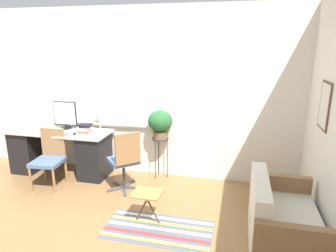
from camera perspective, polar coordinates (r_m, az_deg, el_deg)
name	(u,v)px	position (r m, az deg, el deg)	size (l,w,h in m)	color
ground_plane	(115,187)	(4.77, -10.03, -11.45)	(14.00, 14.00, 0.00)	olive
wall_back_with_window	(127,93)	(4.96, -7.77, 6.21)	(9.00, 0.12, 2.70)	white
wall_right_with_picture	(323,111)	(4.08, 27.37, 2.54)	(0.08, 9.00, 2.70)	white
desk	(61,151)	(5.36, -19.78, -4.46)	(1.72, 0.61, 0.75)	beige
laptop	(31,124)	(5.62, -24.60, 0.28)	(0.34, 0.25, 0.24)	#B7B7BC
monitor	(65,115)	(5.28, -19.01, 2.00)	(0.41, 0.17, 0.46)	black
keyboard	(57,133)	(5.09, -20.32, -1.27)	(0.40, 0.15, 0.02)	slate
mouse	(74,134)	(4.94, -17.40, -1.38)	(0.04, 0.07, 0.04)	black
desk_lamp	(99,111)	(4.97, -12.97, 2.87)	(0.14, 0.14, 0.47)	white
book_stack	(85,129)	(4.88, -15.52, -0.63)	(0.21, 0.16, 0.17)	white
desk_chair_wooden	(49,157)	(4.95, -21.65, -5.52)	(0.46, 0.47, 0.88)	olive
office_chair_swivel	(125,160)	(4.46, -8.21, -6.35)	(0.57, 0.57, 0.94)	#47474C
couch_loveseat	(280,224)	(3.58, 20.62, -17.07)	(0.70, 1.16, 0.77)	silver
plant_stand	(160,143)	(4.83, -1.47, -3.19)	(0.27, 0.27, 0.67)	#333338
potted_plant	(160,122)	(4.73, -1.50, 0.68)	(0.38, 0.38, 0.45)	brown
floor_rug_striped	(158,229)	(3.78, -1.87, -19.02)	(1.29, 0.64, 0.01)	#565B6B
folding_stool	(147,196)	(3.72, -3.99, -13.16)	(0.35, 0.29, 0.41)	olive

